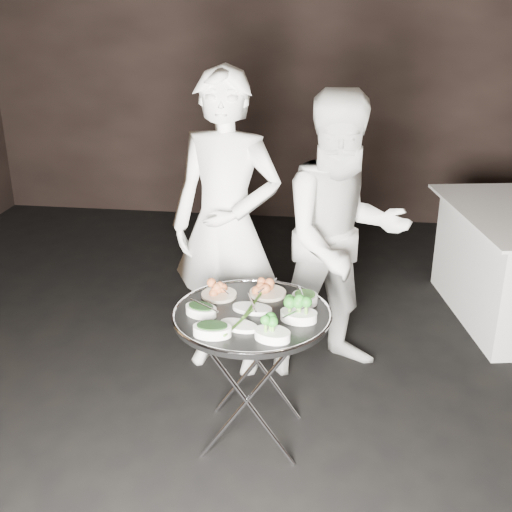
# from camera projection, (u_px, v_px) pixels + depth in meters

# --- Properties ---
(floor) EXTENTS (6.00, 7.00, 0.05)m
(floor) POSITION_uv_depth(u_px,v_px,m) (235.00, 432.00, 3.39)
(floor) COLOR black
(floor) RESTS_ON ground
(wall_back) EXTENTS (6.00, 0.05, 3.00)m
(wall_back) POSITION_uv_depth(u_px,v_px,m) (293.00, 65.00, 6.05)
(wall_back) COLOR black
(wall_back) RESTS_ON floor
(tray_stand) EXTENTS (0.48, 0.40, 0.70)m
(tray_stand) POSITION_uv_depth(u_px,v_px,m) (252.00, 372.00, 3.17)
(tray_stand) COLOR silver
(tray_stand) RESTS_ON floor
(serving_tray) EXTENTS (0.76, 0.76, 0.04)m
(serving_tray) POSITION_uv_depth(u_px,v_px,m) (252.00, 315.00, 3.05)
(serving_tray) COLOR black
(serving_tray) RESTS_ON tray_stand
(potato_plate_a) EXTENTS (0.18, 0.18, 0.06)m
(potato_plate_a) POSITION_uv_depth(u_px,v_px,m) (219.00, 291.00, 3.21)
(potato_plate_a) COLOR beige
(potato_plate_a) RESTS_ON serving_tray
(potato_plate_b) EXTENTS (0.19, 0.19, 0.07)m
(potato_plate_b) POSITION_uv_depth(u_px,v_px,m) (268.00, 289.00, 3.22)
(potato_plate_b) COLOR beige
(potato_plate_b) RESTS_ON serving_tray
(greens_bowl) EXTENTS (0.12, 0.12, 0.07)m
(greens_bowl) POSITION_uv_depth(u_px,v_px,m) (305.00, 297.00, 3.13)
(greens_bowl) COLOR white
(greens_bowl) RESTS_ON serving_tray
(asparagus_plate_a) EXTENTS (0.21, 0.14, 0.04)m
(asparagus_plate_a) POSITION_uv_depth(u_px,v_px,m) (252.00, 307.00, 3.06)
(asparagus_plate_a) COLOR white
(asparagus_plate_a) RESTS_ON serving_tray
(asparagus_plate_b) EXTENTS (0.21, 0.15, 0.04)m
(asparagus_plate_b) POSITION_uv_depth(u_px,v_px,m) (239.00, 324.00, 2.91)
(asparagus_plate_b) COLOR white
(asparagus_plate_b) RESTS_ON serving_tray
(spinach_bowl_a) EXTENTS (0.19, 0.15, 0.07)m
(spinach_bowl_a) POSITION_uv_depth(u_px,v_px,m) (201.00, 309.00, 3.02)
(spinach_bowl_a) COLOR white
(spinach_bowl_a) RESTS_ON serving_tray
(spinach_bowl_b) EXTENTS (0.18, 0.12, 0.07)m
(spinach_bowl_b) POSITION_uv_depth(u_px,v_px,m) (212.00, 329.00, 2.84)
(spinach_bowl_b) COLOR white
(spinach_bowl_b) RESTS_ON serving_tray
(broccoli_bowl_a) EXTENTS (0.19, 0.15, 0.07)m
(broccoli_bowl_a) POSITION_uv_depth(u_px,v_px,m) (299.00, 314.00, 2.97)
(broccoli_bowl_a) COLOR white
(broccoli_bowl_a) RESTS_ON serving_tray
(broccoli_bowl_b) EXTENTS (0.19, 0.16, 0.07)m
(broccoli_bowl_b) POSITION_uv_depth(u_px,v_px,m) (272.00, 333.00, 2.81)
(broccoli_bowl_b) COLOR white
(broccoli_bowl_b) RESTS_ON serving_tray
(serving_utensils) EXTENTS (0.58, 0.43, 0.01)m
(serving_utensils) POSITION_uv_depth(u_px,v_px,m) (257.00, 297.00, 3.09)
(serving_utensils) COLOR silver
(serving_utensils) RESTS_ON serving_tray
(waiter_left) EXTENTS (0.72, 0.54, 1.78)m
(waiter_left) POSITION_uv_depth(u_px,v_px,m) (226.00, 227.00, 3.66)
(waiter_left) COLOR white
(waiter_left) RESTS_ON floor
(waiter_right) EXTENTS (1.00, 0.90, 1.67)m
(waiter_right) POSITION_uv_depth(u_px,v_px,m) (342.00, 238.00, 3.64)
(waiter_right) COLOR white
(waiter_right) RESTS_ON floor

